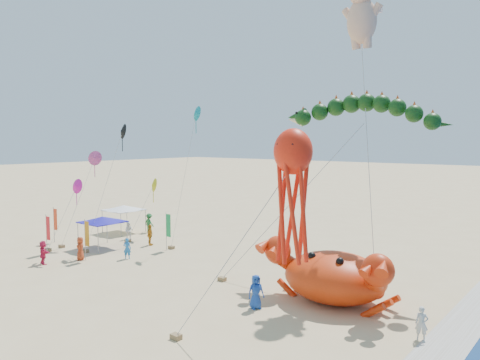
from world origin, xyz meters
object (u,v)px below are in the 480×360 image
crab_inflatable (334,275)px  cherub_kite (362,13)px  canopy_blue (102,220)px  canopy_white (124,208)px  octopus_kite (292,186)px  dragon_kite (362,116)px

crab_inflatable → cherub_kite: cherub_kite is taller
canopy_blue → canopy_white: size_ratio=0.97×
canopy_blue → canopy_white: 6.83m
octopus_kite → crab_inflatable: bearing=100.9°
cherub_kite → canopy_white: (-24.48, -0.59, -14.90)m
crab_inflatable → octopus_kite: octopus_kite is taller
cherub_kite → octopus_kite: cherub_kite is taller
canopy_white → canopy_blue: bearing=-52.1°
crab_inflatable → octopus_kite: (1.23, -6.36, 5.65)m
dragon_kite → crab_inflatable: bearing=-80.7°
dragon_kite → canopy_white: (-24.93, 0.04, -8.23)m
crab_inflatable → dragon_kite: dragon_kite is taller
crab_inflatable → dragon_kite: bearing=99.3°
dragon_kite → canopy_blue: size_ratio=3.50×
canopy_white → crab_inflatable: bearing=-11.3°
octopus_kite → cherub_kite: bearing=101.7°
cherub_kite → canopy_blue: (-20.29, -5.98, -14.90)m
canopy_blue → canopy_white: same height
octopus_kite → canopy_blue: bearing=165.0°
crab_inflatable → canopy_white: (-25.77, 5.15, 0.89)m
canopy_blue → crab_inflatable: bearing=0.6°
cherub_kite → canopy_white: cherub_kite is taller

